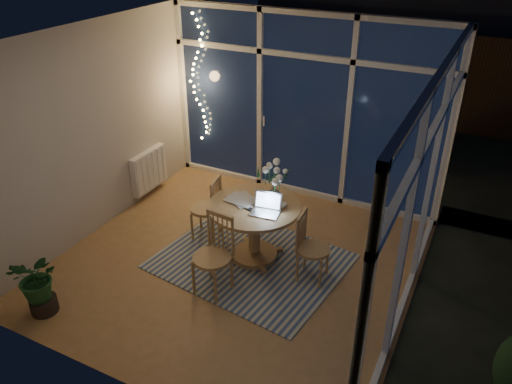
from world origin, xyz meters
TOP-DOWN VIEW (x-y plane):
  - floor at (0.00, 0.00)m, footprint 4.00×4.00m
  - ceiling at (0.00, 0.00)m, footprint 4.00×4.00m
  - wall_back at (0.00, 2.00)m, footprint 4.00×0.04m
  - wall_front at (0.00, -2.00)m, footprint 4.00×0.04m
  - wall_left at (-2.00, 0.00)m, footprint 0.04×4.00m
  - wall_right at (2.00, 0.00)m, footprint 0.04×4.00m
  - window_wall_back at (0.00, 1.96)m, footprint 4.00×0.10m
  - window_wall_right at (1.96, 0.00)m, footprint 0.10×4.00m
  - radiator at (-1.94, 0.90)m, footprint 0.10×0.70m
  - fairy_lights at (-1.65, 1.88)m, footprint 0.24×0.10m
  - garden_patio at (0.50, 5.00)m, footprint 12.00×6.00m
  - garden_fence at (0.00, 5.50)m, footprint 11.00×0.08m
  - garden_shrubs at (-0.80, 3.40)m, footprint 0.90×0.90m
  - rug at (0.14, 0.08)m, footprint 2.30×1.93m
  - dining_table at (0.14, 0.18)m, footprint 1.20×1.20m
  - chair_left at (-0.62, 0.32)m, footprint 0.46×0.46m
  - chair_right at (0.90, 0.11)m, footprint 0.42×0.42m
  - chair_front at (0.01, -0.58)m, footprint 0.48×0.48m
  - laptop at (0.33, 0.07)m, footprint 0.35×0.31m
  - flower_vase at (0.28, 0.38)m, footprint 0.23×0.23m
  - bowl at (0.41, 0.28)m, footprint 0.17×0.17m
  - newspapers at (-0.01, 0.24)m, footprint 0.42×0.37m
  - phone at (0.16, 0.06)m, footprint 0.13×0.09m
  - potted_plant at (-1.40, -1.64)m, footprint 0.55×0.48m

SIDE VIEW (x-z plane):
  - garden_patio at x=0.50m, z-range -0.11..-0.01m
  - floor at x=0.00m, z-range 0.00..0.00m
  - rug at x=0.14m, z-range 0.00..0.01m
  - dining_table at x=0.14m, z-range 0.00..0.73m
  - potted_plant at x=-1.40m, z-range 0.00..0.76m
  - radiator at x=-1.94m, z-range 0.11..0.69m
  - chair_right at x=0.90m, z-range 0.00..0.85m
  - chair_left at x=-0.62m, z-range 0.00..0.87m
  - garden_shrubs at x=-0.80m, z-range 0.00..0.90m
  - chair_front at x=0.01m, z-range 0.00..0.94m
  - phone at x=0.16m, z-range 0.73..0.74m
  - newspapers at x=-0.01m, z-range 0.73..0.75m
  - bowl at x=0.41m, z-range 0.73..0.77m
  - flower_vase at x=0.28m, z-range 0.73..0.94m
  - laptop at x=0.33m, z-range 0.73..0.96m
  - garden_fence at x=0.00m, z-range 0.00..1.80m
  - wall_back at x=0.00m, z-range 0.00..2.60m
  - wall_front at x=0.00m, z-range 0.00..2.60m
  - wall_left at x=-2.00m, z-range 0.00..2.60m
  - wall_right at x=2.00m, z-range 0.00..2.60m
  - window_wall_back at x=0.00m, z-range 0.00..2.60m
  - window_wall_right at x=1.96m, z-range 0.00..2.60m
  - fairy_lights at x=-1.65m, z-range 0.60..2.45m
  - ceiling at x=0.00m, z-range 2.60..2.60m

